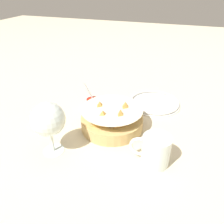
% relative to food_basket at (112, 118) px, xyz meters
% --- Properties ---
extents(ground_plane, '(4.00, 4.00, 0.00)m').
position_rel_food_basket_xyz_m(ground_plane, '(-0.04, -0.01, -0.04)').
color(ground_plane, beige).
extents(food_basket, '(0.21, 0.21, 0.09)m').
position_rel_food_basket_xyz_m(food_basket, '(0.00, 0.00, 0.00)').
color(food_basket, tan).
rests_on(food_basket, ground_plane).
extents(sauce_cup, '(0.07, 0.06, 0.10)m').
position_rel_food_basket_xyz_m(sauce_cup, '(0.12, -0.11, -0.02)').
color(sauce_cup, '#B7B7BC').
rests_on(sauce_cup, ground_plane).
extents(wine_glass, '(0.09, 0.09, 0.16)m').
position_rel_food_basket_xyz_m(wine_glass, '(0.13, 0.17, 0.07)').
color(wine_glass, silver).
rests_on(wine_glass, ground_plane).
extents(beer_mug, '(0.11, 0.08, 0.09)m').
position_rel_food_basket_xyz_m(beer_mug, '(-0.16, 0.12, 0.00)').
color(beer_mug, silver).
rests_on(beer_mug, ground_plane).
extents(side_plate, '(0.21, 0.21, 0.01)m').
position_rel_food_basket_xyz_m(side_plate, '(-0.11, -0.21, -0.03)').
color(side_plate, white).
rests_on(side_plate, ground_plane).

